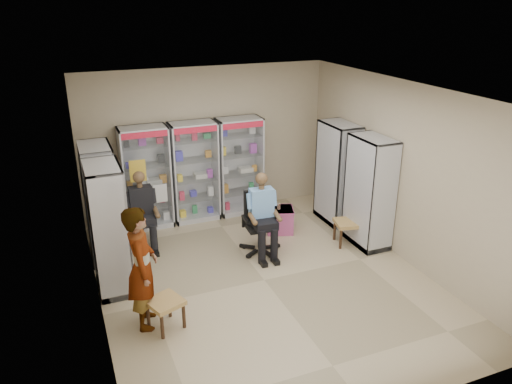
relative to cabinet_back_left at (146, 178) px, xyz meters
name	(u,v)px	position (x,y,z in m)	size (l,w,h in m)	color
floor	(264,280)	(1.30, -2.73, -1.00)	(6.00, 6.00, 0.00)	tan
room_shell	(265,163)	(1.30, -2.73, 0.97)	(5.02, 6.02, 3.01)	tan
cabinet_back_left	(146,178)	(0.00, 0.00, 0.00)	(0.90, 0.50, 2.00)	#B4B6BB
cabinet_back_mid	(194,172)	(0.95, 0.00, 0.00)	(0.90, 0.50, 2.00)	#B3B5BA
cabinet_back_right	(239,166)	(1.90, 0.00, 0.00)	(0.90, 0.50, 2.00)	#B3B7BA
cabinet_right_far	(337,173)	(3.53, -1.13, 0.00)	(0.50, 0.90, 2.00)	#A3A6AA
cabinet_right_near	(369,192)	(3.53, -2.23, 0.00)	(0.50, 0.90, 2.00)	silver
cabinet_left_far	(101,203)	(-0.93, -0.93, 0.00)	(0.50, 0.90, 2.00)	silver
cabinet_left_near	(109,229)	(-0.93, -2.03, 0.00)	(0.50, 0.90, 2.00)	silver
wooden_chair	(142,220)	(-0.25, -0.73, -0.53)	(0.42, 0.42, 0.94)	black
seated_customer	(142,211)	(-0.25, -0.78, -0.33)	(0.44, 0.60, 1.34)	black
office_chair	(260,223)	(1.61, -1.78, -0.45)	(0.60, 0.60, 1.10)	black
seated_shopkeeper	(261,216)	(1.61, -1.83, -0.30)	(0.46, 0.64, 1.40)	#7099DE
pink_trunk	(280,220)	(2.28, -1.18, -0.77)	(0.48, 0.47, 0.47)	#BC4B91
tea_glass	(279,206)	(2.25, -1.19, -0.48)	(0.07, 0.07, 0.11)	#521A07
woven_stool_a	(347,232)	(3.20, -2.12, -0.78)	(0.44, 0.44, 0.44)	olive
woven_stool_b	(166,314)	(-0.42, -3.34, -0.78)	(0.43, 0.43, 0.43)	#AA7348
standing_man	(142,268)	(-0.65, -3.14, -0.13)	(0.64, 0.42, 1.75)	gray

